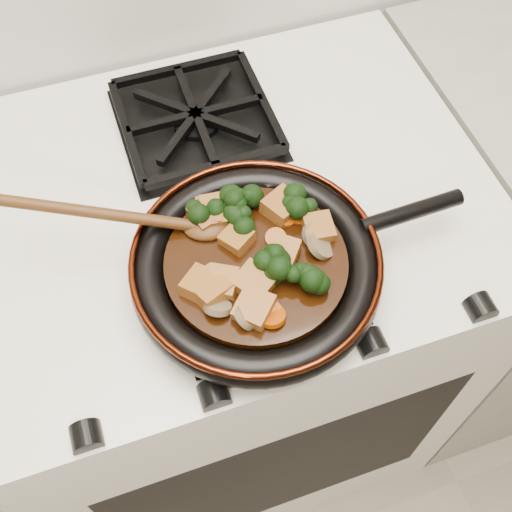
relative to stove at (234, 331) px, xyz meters
name	(u,v)px	position (x,y,z in m)	size (l,w,h in m)	color
stove	(234,331)	(0.00, 0.00, 0.00)	(0.76, 0.60, 0.90)	white
burner_grate_front	(256,270)	(0.00, -0.14, 0.46)	(0.23, 0.23, 0.03)	black
burner_grate_back	(196,119)	(0.00, 0.14, 0.46)	(0.23, 0.23, 0.03)	black
skillet	(258,267)	(0.00, -0.15, 0.49)	(0.44, 0.31, 0.05)	black
braising_sauce	(256,265)	(-0.01, -0.15, 0.50)	(0.23, 0.23, 0.02)	black
tofu_cube_0	(254,283)	(-0.02, -0.19, 0.52)	(0.04, 0.04, 0.02)	#915821
tofu_cube_1	(254,308)	(-0.03, -0.22, 0.52)	(0.04, 0.04, 0.02)	#915821
tofu_cube_2	(210,213)	(-0.04, -0.07, 0.52)	(0.04, 0.04, 0.02)	#915821
tofu_cube_3	(201,285)	(-0.08, -0.17, 0.52)	(0.04, 0.04, 0.02)	#915821
tofu_cube_4	(282,206)	(0.05, -0.09, 0.52)	(0.04, 0.04, 0.02)	#915821
tofu_cube_5	(318,228)	(0.08, -0.14, 0.52)	(0.04, 0.04, 0.02)	#915821
tofu_cube_6	(208,215)	(-0.04, -0.08, 0.52)	(0.04, 0.04, 0.02)	#915821
tofu_cube_7	(218,212)	(-0.03, -0.07, 0.52)	(0.04, 0.04, 0.02)	#915821
tofu_cube_8	(209,288)	(-0.07, -0.18, 0.52)	(0.04, 0.04, 0.02)	#915821
tofu_cube_9	(237,239)	(-0.02, -0.12, 0.52)	(0.03, 0.03, 0.02)	#915821
tofu_cube_10	(283,253)	(0.03, -0.16, 0.52)	(0.04, 0.03, 0.02)	#915821
tofu_cube_11	(222,282)	(-0.05, -0.17, 0.52)	(0.04, 0.04, 0.02)	#915821
broccoli_floret_0	(271,267)	(0.01, -0.17, 0.52)	(0.06, 0.06, 0.05)	black
broccoli_floret_1	(242,199)	(0.01, -0.07, 0.52)	(0.06, 0.06, 0.06)	black
broccoli_floret_2	(280,261)	(0.02, -0.17, 0.52)	(0.06, 0.06, 0.05)	black
broccoli_floret_3	(296,204)	(0.07, -0.09, 0.52)	(0.06, 0.06, 0.05)	black
broccoli_floret_4	(206,213)	(-0.04, -0.07, 0.52)	(0.06, 0.06, 0.05)	black
broccoli_floret_5	(305,279)	(0.04, -0.20, 0.52)	(0.06, 0.06, 0.05)	black
broccoli_floret_6	(247,218)	(0.00, -0.10, 0.52)	(0.06, 0.06, 0.06)	black
carrot_coin_0	(269,312)	(-0.01, -0.23, 0.51)	(0.03, 0.03, 0.01)	#A13C04
carrot_coin_1	(272,317)	(-0.01, -0.23, 0.51)	(0.03, 0.03, 0.01)	#A13C04
carrot_coin_2	(299,213)	(0.07, -0.11, 0.51)	(0.03, 0.03, 0.01)	#A13C04
carrot_coin_3	(285,217)	(0.05, -0.11, 0.51)	(0.03, 0.03, 0.01)	#A13C04
carrot_coin_4	(276,238)	(0.03, -0.13, 0.51)	(0.03, 0.03, 0.01)	#A13C04
mushroom_slice_0	(218,307)	(-0.07, -0.20, 0.52)	(0.03, 0.03, 0.01)	brown
mushroom_slice_1	(320,246)	(0.07, -0.16, 0.52)	(0.04, 0.04, 0.01)	brown
mushroom_slice_2	(246,317)	(-0.04, -0.22, 0.52)	(0.03, 0.03, 0.01)	brown
mushroom_slice_3	(315,235)	(0.07, -0.15, 0.52)	(0.03, 0.03, 0.01)	brown
wooden_spoon	(147,220)	(-0.12, -0.07, 0.53)	(0.16, 0.08, 0.25)	#4C2A10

